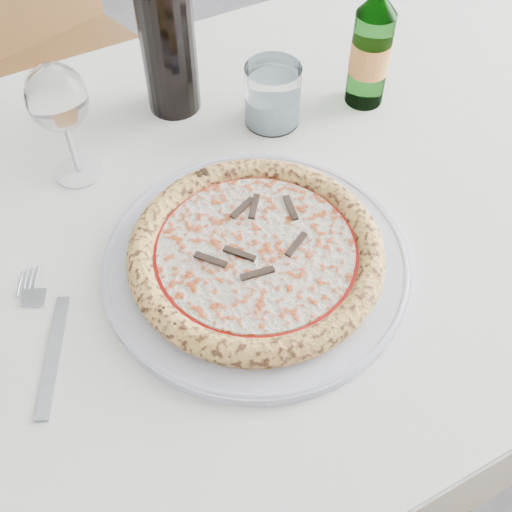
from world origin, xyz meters
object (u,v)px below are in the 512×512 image
object	(u,v)px
dining_table	(225,254)
plate	(256,262)
wine_bottle	(166,24)
pizza	(256,253)
wine_glass	(58,101)
tumbler	(272,99)
beer_bottle	(371,48)
chair_far	(41,42)

from	to	relation	value
dining_table	plate	world-z (taller)	plate
plate	wine_bottle	xyz separation A→B (m)	(0.03, 0.33, 0.13)
pizza	wine_bottle	world-z (taller)	wine_bottle
dining_table	pizza	xyz separation A→B (m)	(-0.00, -0.10, 0.12)
wine_bottle	wine_glass	bearing A→B (deg)	-155.32
pizza	wine_bottle	bearing A→B (deg)	85.47
pizza	tumbler	xyz separation A→B (m)	(0.14, 0.23, 0.01)
wine_glass	beer_bottle	world-z (taller)	beer_bottle
dining_table	chair_far	size ratio (longest dim) A/B	1.56
chair_far	pizza	xyz separation A→B (m)	(0.08, -0.95, 0.25)
dining_table	wine_glass	size ratio (longest dim) A/B	8.54
chair_far	wine_glass	world-z (taller)	chair_far
dining_table	wine_bottle	bearing A→B (deg)	83.52
wine_glass	dining_table	bearing A→B (deg)	-45.85
plate	tumbler	size ratio (longest dim) A/B	4.08
plate	wine_glass	xyz separation A→B (m)	(-0.15, 0.25, 0.11)
dining_table	beer_bottle	size ratio (longest dim) A/B	6.55
dining_table	beer_bottle	xyz separation A→B (m)	(0.29, 0.12, 0.18)
dining_table	tumbler	xyz separation A→B (m)	(0.14, 0.13, 0.13)
chair_far	wine_glass	bearing A→B (deg)	-95.35
pizza	beer_bottle	bearing A→B (deg)	36.96
beer_bottle	wine_glass	bearing A→B (deg)	175.43
dining_table	beer_bottle	bearing A→B (deg)	22.02
tumbler	chair_far	bearing A→B (deg)	107.34
beer_bottle	plate	bearing A→B (deg)	-143.04
wine_bottle	chair_far	bearing A→B (deg)	99.90
dining_table	chair_far	xyz separation A→B (m)	(-0.08, 0.85, -0.13)
plate	dining_table	bearing A→B (deg)	90.00
beer_bottle	chair_far	bearing A→B (deg)	116.81
chair_far	tumbler	xyz separation A→B (m)	(0.22, -0.71, 0.26)
chair_far	dining_table	bearing A→B (deg)	-84.51
pizza	beer_bottle	world-z (taller)	beer_bottle
plate	beer_bottle	world-z (taller)	beer_bottle
dining_table	chair_far	distance (m)	0.86
dining_table	wine_bottle	xyz separation A→B (m)	(0.03, 0.23, 0.22)
dining_table	tumbler	bearing A→B (deg)	43.60
tumbler	pizza	bearing A→B (deg)	-121.04
beer_bottle	tumbler	bearing A→B (deg)	173.00
wine_glass	plate	bearing A→B (deg)	-59.72
chair_far	tumbler	size ratio (longest dim) A/B	10.32
plate	pizza	size ratio (longest dim) A/B	1.21
dining_table	pizza	bearing A→B (deg)	-90.00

